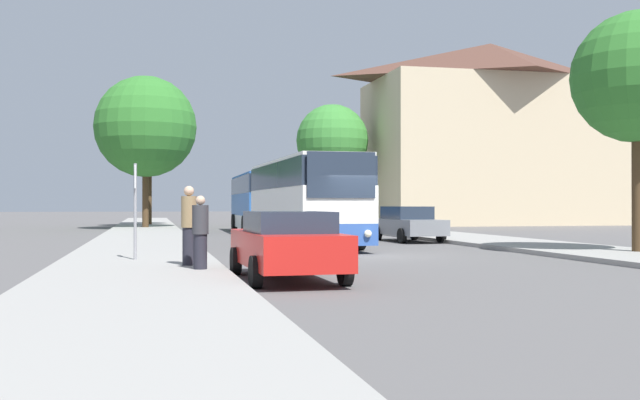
# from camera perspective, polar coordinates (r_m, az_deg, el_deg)

# --- Properties ---
(ground_plane) EXTENTS (300.00, 300.00, 0.00)m
(ground_plane) POSITION_cam_1_polar(r_m,az_deg,el_deg) (23.42, 3.84, -4.21)
(ground_plane) COLOR #565454
(ground_plane) RESTS_ON ground
(sidewalk_left) EXTENTS (4.00, 120.00, 0.15)m
(sidewalk_left) POSITION_cam_1_polar(r_m,az_deg,el_deg) (22.45, -13.60, -4.18)
(sidewalk_left) COLOR gray
(sidewalk_left) RESTS_ON ground_plane
(sidewalk_right) EXTENTS (4.00, 120.00, 0.15)m
(sidewalk_right) POSITION_cam_1_polar(r_m,az_deg,el_deg) (26.29, 18.65, -3.61)
(sidewalk_right) COLOR gray
(sidewalk_right) RESTS_ON ground_plane
(building_right_background) EXTENTS (18.63, 10.34, 14.42)m
(building_right_background) POSITION_cam_1_polar(r_m,az_deg,el_deg) (61.21, 12.89, 4.93)
(building_right_background) COLOR #C6B28E
(building_right_background) RESTS_ON ground_plane
(bus_front) EXTENTS (2.89, 10.97, 3.25)m
(bus_front) POSITION_cam_1_polar(r_m,az_deg,el_deg) (28.61, -1.24, -0.02)
(bus_front) COLOR #2D519E
(bus_front) RESTS_ON ground_plane
(bus_middle) EXTENTS (2.93, 10.21, 3.25)m
(bus_middle) POSITION_cam_1_polar(r_m,az_deg,el_deg) (42.26, -4.48, -0.13)
(bus_middle) COLOR silver
(bus_middle) RESTS_ON ground_plane
(parked_car_left_curb) EXTENTS (2.03, 4.57, 1.43)m
(parked_car_left_curb) POSITION_cam_1_polar(r_m,az_deg,el_deg) (15.62, -2.55, -3.34)
(parked_car_left_curb) COLOR red
(parked_car_left_curb) RESTS_ON ground_plane
(parked_car_right_near) EXTENTS (2.12, 4.59, 1.50)m
(parked_car_right_near) POSITION_cam_1_polar(r_m,az_deg,el_deg) (32.10, 6.71, -1.78)
(parked_car_right_near) COLOR slate
(parked_car_right_near) RESTS_ON ground_plane
(bus_stop_sign) EXTENTS (0.08, 0.45, 2.50)m
(bus_stop_sign) POSITION_cam_1_polar(r_m,az_deg,el_deg) (19.97, -13.90, 0.01)
(bus_stop_sign) COLOR gray
(bus_stop_sign) RESTS_ON sidewalk_left
(pedestrian_waiting_near) EXTENTS (0.36, 0.36, 1.87)m
(pedestrian_waiting_near) POSITION_cam_1_polar(r_m,az_deg,el_deg) (17.86, -9.96, -1.88)
(pedestrian_waiting_near) COLOR #23232D
(pedestrian_waiting_near) RESTS_ON sidewalk_left
(pedestrian_waiting_far) EXTENTS (0.36, 0.36, 1.63)m
(pedestrian_waiting_far) POSITION_cam_1_polar(r_m,az_deg,el_deg) (16.74, -9.11, -2.44)
(pedestrian_waiting_far) COLOR #23232D
(pedestrian_waiting_far) RESTS_ON sidewalk_left
(tree_left_near) EXTENTS (5.13, 5.13, 8.73)m
(tree_left_near) POSITION_cam_1_polar(r_m,az_deg,el_deg) (55.49, -12.89, 4.53)
(tree_left_near) COLOR #47331E
(tree_left_near) RESTS_ON sidewalk_left
(tree_left_far) EXTENTS (6.40, 6.40, 9.56)m
(tree_left_far) POSITION_cam_1_polar(r_m,az_deg,el_deg) (48.75, -13.15, 5.45)
(tree_left_far) COLOR #47331E
(tree_left_far) RESTS_ON sidewalk_left
(tree_right_near) EXTENTS (4.03, 4.03, 7.35)m
(tree_right_near) POSITION_cam_1_polar(r_m,az_deg,el_deg) (25.08, 23.09, 8.56)
(tree_right_near) COLOR #47331E
(tree_right_near) RESTS_ON sidewalk_right
(tree_right_mid) EXTENTS (5.57, 5.57, 9.17)m
(tree_right_mid) POSITION_cam_1_polar(r_m,az_deg,el_deg) (57.86, 0.94, 4.55)
(tree_right_mid) COLOR #47331E
(tree_right_mid) RESTS_ON sidewalk_right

